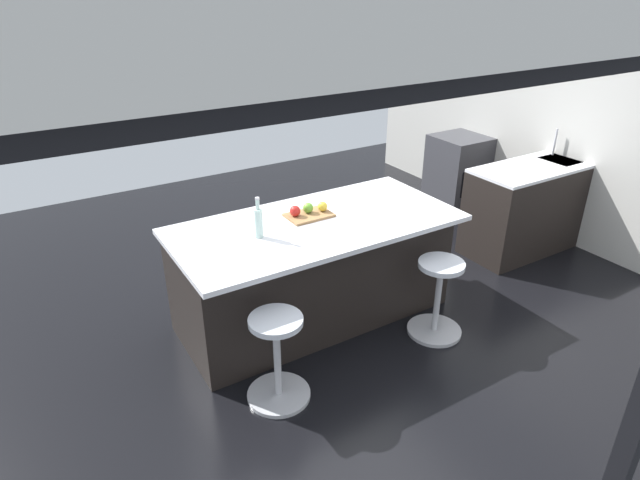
{
  "coord_description": "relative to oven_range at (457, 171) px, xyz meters",
  "views": [
    {
      "loc": [
        2.27,
        3.4,
        2.63
      ],
      "look_at": [
        0.3,
        0.2,
        0.76
      ],
      "focal_mm": 30.08,
      "sensor_mm": 36.0,
      "label": 1
    }
  ],
  "objects": [
    {
      "name": "ground_plane",
      "position": [
        2.49,
        1.1,
        -0.44
      ],
      "size": [
        7.53,
        7.53,
        0.0
      ],
      "primitive_type": "plane",
      "color": "black"
    },
    {
      "name": "interior_partition_left",
      "position": [
        -0.35,
        1.1,
        0.87
      ],
      "size": [
        0.15,
        5.79,
        2.63
      ],
      "color": "beige",
      "rests_on": "ground_plane"
    },
    {
      "name": "sink_cabinet",
      "position": [
        -0.0,
        1.26,
        0.02
      ],
      "size": [
        1.82,
        0.6,
        1.19
      ],
      "color": "black",
      "rests_on": "ground_plane"
    },
    {
      "name": "oven_range",
      "position": [
        0.0,
        0.0,
        0.0
      ],
      "size": [
        0.6,
        0.61,
        0.88
      ],
      "color": "#38383D",
      "rests_on": "ground_plane"
    },
    {
      "name": "kitchen_island",
      "position": [
        2.79,
        1.2,
        0.01
      ],
      "size": [
        2.26,
        1.08,
        0.9
      ],
      "color": "black",
      "rests_on": "ground_plane"
    },
    {
      "name": "stool_by_window",
      "position": [
        2.08,
        1.92,
        -0.13
      ],
      "size": [
        0.44,
        0.44,
        0.65
      ],
      "color": "#B7B7BC",
      "rests_on": "ground_plane"
    },
    {
      "name": "stool_middle",
      "position": [
        3.51,
        1.92,
        -0.13
      ],
      "size": [
        0.44,
        0.44,
        0.65
      ],
      "color": "#B7B7BC",
      "rests_on": "ground_plane"
    },
    {
      "name": "cutting_board",
      "position": [
        2.79,
        1.12,
        0.47
      ],
      "size": [
        0.36,
        0.24,
        0.02
      ],
      "primitive_type": "cube",
      "color": "olive",
      "rests_on": "kitchen_island"
    },
    {
      "name": "apple_yellow",
      "position": [
        2.66,
        1.12,
        0.52
      ],
      "size": [
        0.08,
        0.08,
        0.08
      ],
      "primitive_type": "sphere",
      "color": "gold",
      "rests_on": "cutting_board"
    },
    {
      "name": "apple_red",
      "position": [
        2.9,
        1.1,
        0.52
      ],
      "size": [
        0.09,
        0.09,
        0.09
      ],
      "primitive_type": "sphere",
      "color": "red",
      "rests_on": "cutting_board"
    },
    {
      "name": "apple_green",
      "position": [
        2.78,
        1.09,
        0.52
      ],
      "size": [
        0.08,
        0.08,
        0.08
      ],
      "primitive_type": "sphere",
      "color": "#609E2D",
      "rests_on": "cutting_board"
    },
    {
      "name": "water_bottle",
      "position": [
        3.29,
        1.25,
        0.58
      ],
      "size": [
        0.06,
        0.06,
        0.31
      ],
      "color": "silver",
      "rests_on": "kitchen_island"
    }
  ]
}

